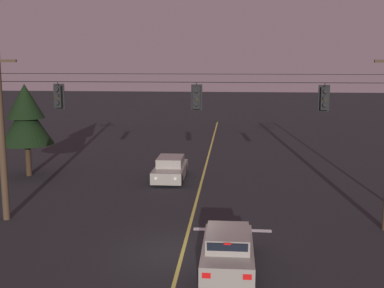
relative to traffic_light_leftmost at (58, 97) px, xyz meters
The scene contains 10 objects.
ground_plane 8.87m from the traffic_light_leftmost, 30.44° to the right, with size 180.00×180.00×0.00m, color black.
lane_centre_stripe 10.15m from the traffic_light_leftmost, 45.86° to the left, with size 0.14×60.00×0.01m, color #D1C64C.
stop_bar_paint 9.64m from the traffic_light_leftmost, ahead, with size 3.40×0.36×0.01m, color silver.
signal_span_assembly 6.08m from the traffic_light_leftmost, ahead, with size 18.92×0.32×7.77m.
traffic_light_leftmost is the anchor object (origin of this frame).
traffic_light_left_inner 6.12m from the traffic_light_leftmost, ahead, with size 0.48×0.41×1.22m.
traffic_light_centre 11.54m from the traffic_light_leftmost, ahead, with size 0.48×0.41×1.22m.
car_waiting_near_lane 10.17m from the traffic_light_leftmost, 30.56° to the right, with size 1.80×4.33×1.39m.
car_oncoming_lead 10.50m from the traffic_light_leftmost, 65.04° to the left, with size 1.80×4.42×1.39m.
tree_verge_near 10.21m from the traffic_light_leftmost, 121.26° to the left, with size 3.29×3.29×5.81m.
Camera 1 is at (1.91, -18.12, 7.45)m, focal length 46.98 mm.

